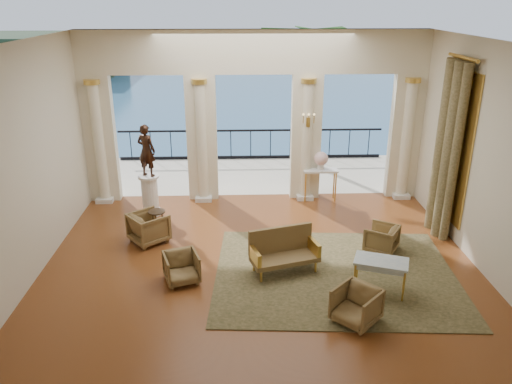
{
  "coord_description": "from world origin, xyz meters",
  "views": [
    {
      "loc": [
        -0.43,
        -9.17,
        5.25
      ],
      "look_at": [
        -0.07,
        0.6,
        1.41
      ],
      "focal_mm": 35.0,
      "sensor_mm": 36.0,
      "label": 1
    }
  ],
  "objects_px": {
    "armchair_b": "(356,304)",
    "settee": "(283,250)",
    "armchair_d": "(149,226)",
    "side_table": "(157,215)",
    "armchair_a": "(181,266)",
    "statue": "(146,150)",
    "armchair_c": "(381,237)",
    "game_table": "(381,264)",
    "pedestal": "(150,195)",
    "console_table": "(320,175)"
  },
  "relations": [
    {
      "from": "armchair_b",
      "to": "console_table",
      "type": "distance_m",
      "value": 5.58
    },
    {
      "from": "side_table",
      "to": "armchair_b",
      "type": "bearing_deg",
      "value": -41.58
    },
    {
      "from": "armchair_b",
      "to": "settee",
      "type": "height_order",
      "value": "settee"
    },
    {
      "from": "armchair_b",
      "to": "console_table",
      "type": "height_order",
      "value": "console_table"
    },
    {
      "from": "armchair_a",
      "to": "side_table",
      "type": "height_order",
      "value": "armchair_a"
    },
    {
      "from": "armchair_c",
      "to": "pedestal",
      "type": "bearing_deg",
      "value": -79.85
    },
    {
      "from": "statue",
      "to": "side_table",
      "type": "distance_m",
      "value": 1.8
    },
    {
      "from": "settee",
      "to": "game_table",
      "type": "distance_m",
      "value": 1.97
    },
    {
      "from": "statue",
      "to": "side_table",
      "type": "xyz_separation_m",
      "value": [
        0.37,
        -1.34,
        -1.15
      ]
    },
    {
      "from": "armchair_c",
      "to": "game_table",
      "type": "bearing_deg",
      "value": 16.39
    },
    {
      "from": "armchair_b",
      "to": "side_table",
      "type": "distance_m",
      "value": 5.2
    },
    {
      "from": "armchair_d",
      "to": "settee",
      "type": "distance_m",
      "value": 3.25
    },
    {
      "from": "game_table",
      "to": "console_table",
      "type": "distance_m",
      "value": 4.65
    },
    {
      "from": "armchair_a",
      "to": "armchair_b",
      "type": "height_order",
      "value": "armchair_b"
    },
    {
      "from": "settee",
      "to": "armchair_d",
      "type": "bearing_deg",
      "value": 138.12
    },
    {
      "from": "armchair_c",
      "to": "game_table",
      "type": "height_order",
      "value": "game_table"
    },
    {
      "from": "statue",
      "to": "console_table",
      "type": "xyz_separation_m",
      "value": [
        4.5,
        0.77,
        -0.97
      ]
    },
    {
      "from": "armchair_c",
      "to": "console_table",
      "type": "height_order",
      "value": "console_table"
    },
    {
      "from": "armchair_b",
      "to": "armchair_d",
      "type": "relative_size",
      "value": 0.92
    },
    {
      "from": "console_table",
      "to": "statue",
      "type": "bearing_deg",
      "value": -170.05
    },
    {
      "from": "armchair_c",
      "to": "game_table",
      "type": "distance_m",
      "value": 1.71
    },
    {
      "from": "pedestal",
      "to": "console_table",
      "type": "height_order",
      "value": "pedestal"
    },
    {
      "from": "armchair_b",
      "to": "game_table",
      "type": "relative_size",
      "value": 0.64
    },
    {
      "from": "game_table",
      "to": "pedestal",
      "type": "bearing_deg",
      "value": 161.92
    },
    {
      "from": "settee",
      "to": "pedestal",
      "type": "bearing_deg",
      "value": 119.94
    },
    {
      "from": "armchair_a",
      "to": "game_table",
      "type": "xyz_separation_m",
      "value": [
        3.78,
        -0.51,
        0.27
      ]
    },
    {
      "from": "armchair_d",
      "to": "armchair_a",
      "type": "bearing_deg",
      "value": 168.56
    },
    {
      "from": "armchair_a",
      "to": "side_table",
      "type": "relative_size",
      "value": 1.03
    },
    {
      "from": "armchair_d",
      "to": "pedestal",
      "type": "xyz_separation_m",
      "value": [
        -0.22,
        1.6,
        0.11
      ]
    },
    {
      "from": "armchair_b",
      "to": "pedestal",
      "type": "relative_size",
      "value": 0.68
    },
    {
      "from": "game_table",
      "to": "statue",
      "type": "xyz_separation_m",
      "value": [
        -4.92,
        3.86,
        1.1
      ]
    },
    {
      "from": "armchair_b",
      "to": "armchair_c",
      "type": "bearing_deg",
      "value": 110.8
    },
    {
      "from": "game_table",
      "to": "pedestal",
      "type": "xyz_separation_m",
      "value": [
        -4.92,
        3.86,
        -0.1
      ]
    },
    {
      "from": "settee",
      "to": "console_table",
      "type": "height_order",
      "value": "settee"
    },
    {
      "from": "settee",
      "to": "console_table",
      "type": "xyz_separation_m",
      "value": [
        1.34,
        3.76,
        0.28
      ]
    },
    {
      "from": "armchair_b",
      "to": "statue",
      "type": "bearing_deg",
      "value": 176.41
    },
    {
      "from": "settee",
      "to": "armchair_c",
      "type": "bearing_deg",
      "value": 1.73
    },
    {
      "from": "armchair_c",
      "to": "settee",
      "type": "relative_size",
      "value": 0.45
    },
    {
      "from": "pedestal",
      "to": "console_table",
      "type": "relative_size",
      "value": 1.12
    },
    {
      "from": "armchair_d",
      "to": "side_table",
      "type": "relative_size",
      "value": 1.21
    },
    {
      "from": "settee",
      "to": "game_table",
      "type": "relative_size",
      "value": 1.33
    },
    {
      "from": "console_table",
      "to": "armchair_a",
      "type": "bearing_deg",
      "value": -129.01
    },
    {
      "from": "armchair_c",
      "to": "statue",
      "type": "relative_size",
      "value": 0.5
    },
    {
      "from": "armchair_c",
      "to": "statue",
      "type": "xyz_separation_m",
      "value": [
        -5.39,
        2.24,
        1.37
      ]
    },
    {
      "from": "armchair_c",
      "to": "console_table",
      "type": "relative_size",
      "value": 0.71
    },
    {
      "from": "armchair_b",
      "to": "statue",
      "type": "distance_m",
      "value": 6.55
    },
    {
      "from": "armchair_c",
      "to": "side_table",
      "type": "xyz_separation_m",
      "value": [
        -5.02,
        0.9,
        0.22
      ]
    },
    {
      "from": "armchair_c",
      "to": "pedestal",
      "type": "height_order",
      "value": "pedestal"
    },
    {
      "from": "armchair_b",
      "to": "settee",
      "type": "bearing_deg",
      "value": 166.11
    },
    {
      "from": "side_table",
      "to": "console_table",
      "type": "bearing_deg",
      "value": 27.1
    }
  ]
}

